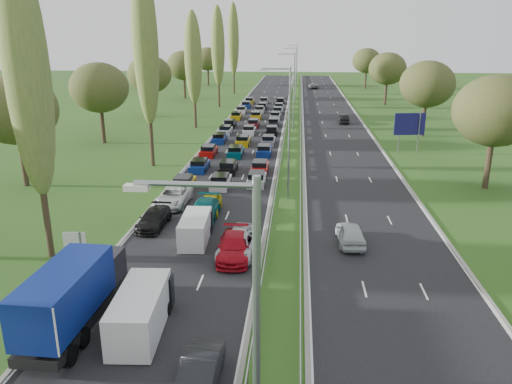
% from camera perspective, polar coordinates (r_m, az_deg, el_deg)
% --- Properties ---
extents(ground, '(260.00, 260.00, 0.00)m').
position_cam_1_polar(ground, '(82.56, 4.28, 7.29)').
color(ground, '#294B17').
rests_on(ground, ground).
extents(near_carriageway, '(10.50, 215.00, 0.04)m').
position_cam_1_polar(near_carriageway, '(85.35, -0.28, 7.68)').
color(near_carriageway, black).
rests_on(near_carriageway, ground).
extents(far_carriageway, '(10.50, 215.00, 0.04)m').
position_cam_1_polar(far_carriageway, '(85.23, 8.88, 7.46)').
color(far_carriageway, black).
rests_on(far_carriageway, ground).
extents(central_reservation, '(2.36, 215.00, 0.32)m').
position_cam_1_polar(central_reservation, '(84.93, 4.31, 7.96)').
color(central_reservation, gray).
rests_on(central_reservation, ground).
extents(lamp_columns, '(0.18, 140.18, 12.00)m').
position_cam_1_polar(lamp_columns, '(79.73, 4.35, 11.29)').
color(lamp_columns, gray).
rests_on(lamp_columns, ground).
extents(poplar_row, '(2.80, 127.80, 22.44)m').
position_cam_1_polar(poplar_row, '(71.45, -9.06, 15.54)').
color(poplar_row, '#2D2116').
rests_on(poplar_row, ground).
extents(woodland_left, '(8.00, 166.00, 11.10)m').
position_cam_1_polar(woodland_left, '(69.80, -18.52, 10.96)').
color(woodland_left, '#2D2116').
rests_on(woodland_left, ground).
extents(woodland_right, '(8.00, 153.00, 11.10)m').
position_cam_1_polar(woodland_right, '(70.80, 20.55, 10.84)').
color(woodland_right, '#2D2116').
rests_on(woodland_right, ground).
extents(traffic_queue_fill, '(9.02, 68.75, 0.80)m').
position_cam_1_polar(traffic_queue_fill, '(80.39, -0.61, 7.38)').
color(traffic_queue_fill, '#BF990C').
rests_on(traffic_queue_fill, ground).
extents(near_car_2, '(2.76, 5.66, 1.55)m').
position_cam_1_polar(near_car_2, '(45.16, -9.42, -0.52)').
color(near_car_2, silver).
rests_on(near_car_2, near_carriageway).
extents(near_car_3, '(2.07, 4.84, 1.39)m').
position_cam_1_polar(near_car_3, '(40.31, -11.61, -3.00)').
color(near_car_3, black).
rests_on(near_car_3, near_carriageway).
extents(near_car_7, '(2.25, 5.45, 1.58)m').
position_cam_1_polar(near_car_7, '(41.24, -5.97, -2.11)').
color(near_car_7, '#055555').
rests_on(near_car_7, near_carriageway).
extents(near_car_8, '(1.84, 4.40, 1.49)m').
position_cam_1_polar(near_car_8, '(42.94, -5.29, -1.35)').
color(near_car_8, '#B2AE0B').
rests_on(near_car_8, near_carriageway).
extents(near_car_9, '(1.70, 4.54, 1.48)m').
position_cam_1_polar(near_car_9, '(22.78, -6.55, -20.03)').
color(near_car_9, black).
rests_on(near_car_9, near_carriageway).
extents(near_car_10, '(2.74, 5.35, 1.44)m').
position_cam_1_polar(near_car_10, '(34.51, -2.12, -6.17)').
color(near_car_10, silver).
rests_on(near_car_10, near_carriageway).
extents(near_car_11, '(2.47, 5.43, 1.54)m').
position_cam_1_polar(near_car_11, '(34.25, -2.55, -6.28)').
color(near_car_11, '#AD0A18').
rests_on(near_car_11, near_carriageway).
extents(near_car_12, '(1.86, 4.19, 1.40)m').
position_cam_1_polar(near_car_12, '(36.11, -1.89, -5.09)').
color(near_car_12, silver).
rests_on(near_car_12, near_carriageway).
extents(far_car_0, '(2.03, 4.68, 1.57)m').
position_cam_1_polar(far_car_0, '(37.05, 10.75, -4.66)').
color(far_car_0, '#B7BFC2').
rests_on(far_car_0, far_carriageway).
extents(far_car_1, '(1.56, 4.49, 1.48)m').
position_cam_1_polar(far_car_1, '(88.12, 9.97, 8.23)').
color(far_car_1, black).
rests_on(far_car_1, far_carriageway).
extents(far_car_2, '(2.79, 5.78, 1.59)m').
position_cam_1_polar(far_car_2, '(145.81, 6.59, 11.99)').
color(far_car_2, slate).
rests_on(far_car_2, far_carriageway).
extents(blue_lorry, '(2.42, 8.72, 3.68)m').
position_cam_1_polar(blue_lorry, '(27.70, -20.05, -10.89)').
color(blue_lorry, black).
rests_on(blue_lorry, near_carriageway).
extents(white_van_front, '(2.20, 5.62, 2.26)m').
position_cam_1_polar(white_van_front, '(26.90, -12.93, -12.96)').
color(white_van_front, silver).
rests_on(white_van_front, near_carriageway).
extents(white_van_rear, '(1.90, 4.84, 1.95)m').
position_cam_1_polar(white_van_rear, '(37.15, -6.89, -4.08)').
color(white_van_rear, silver).
rests_on(white_van_rear, near_carriageway).
extents(info_sign, '(1.50, 0.23, 2.10)m').
position_cam_1_polar(info_sign, '(35.57, -20.01, -5.43)').
color(info_sign, gray).
rests_on(info_sign, ground).
extents(direction_sign, '(3.97, 0.73, 5.20)m').
position_cam_1_polar(direction_sign, '(66.69, 17.15, 7.24)').
color(direction_sign, gray).
rests_on(direction_sign, ground).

